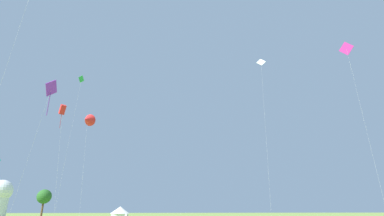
% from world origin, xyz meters
% --- Properties ---
extents(kite_red_delta, '(2.58, 3.50, 17.62)m').
position_xyz_m(kite_red_delta, '(-16.09, 46.34, 16.44)').
color(kite_red_delta, red).
rests_on(kite_red_delta, ground).
extents(kite_green_diamond, '(1.10, 2.63, 26.47)m').
position_xyz_m(kite_green_diamond, '(-19.16, 50.12, 24.38)').
color(kite_green_diamond, green).
rests_on(kite_green_diamond, ground).
extents(kite_magenta_diamond, '(1.56, 2.16, 30.82)m').
position_xyz_m(kite_magenta_diamond, '(29.11, 39.31, 29.16)').
color(kite_magenta_diamond, '#E02DA3').
rests_on(kite_magenta_diamond, ground).
extents(kite_red_box, '(2.61, 2.23, 20.97)m').
position_xyz_m(kite_red_box, '(-22.25, 51.97, 19.92)').
color(kite_red_box, red).
rests_on(kite_red_box, ground).
extents(kite_white_diamond, '(2.49, 2.51, 32.73)m').
position_xyz_m(kite_white_diamond, '(17.14, 50.02, 30.74)').
color(kite_white_diamond, white).
rests_on(kite_white_diamond, ground).
extents(kite_purple_diamond, '(2.63, 2.64, 19.35)m').
position_xyz_m(kite_purple_diamond, '(-19.19, 36.77, 17.76)').
color(kite_purple_diamond, purple).
rests_on(kite_purple_diamond, ground).
extents(festival_tent_left, '(4.14, 4.14, 2.69)m').
position_xyz_m(festival_tent_left, '(-11.49, 65.70, 1.49)').
color(festival_tent_left, white).
rests_on(festival_tent_left, ground).
extents(observatory_dome, '(6.40, 6.40, 10.80)m').
position_xyz_m(observatory_dome, '(-50.79, 96.14, 6.01)').
color(observatory_dome, white).
rests_on(observatory_dome, ground).
extents(tree_distant_left, '(3.28, 3.28, 6.61)m').
position_xyz_m(tree_distant_left, '(-30.02, 72.56, 4.90)').
color(tree_distant_left, brown).
rests_on(tree_distant_left, ground).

